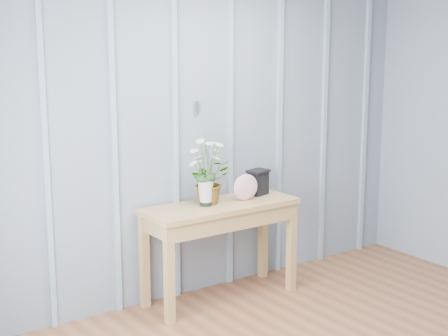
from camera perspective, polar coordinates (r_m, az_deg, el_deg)
room_shell at (r=4.13m, az=8.47°, el=10.74°), size 4.00×4.50×2.50m
sideboard at (r=5.16m, az=-0.32°, el=-4.20°), size 1.20×0.45×0.75m
daisy_vase at (r=5.00m, az=-1.54°, el=0.66°), size 0.39×0.29×0.55m
spider_plant at (r=5.11m, az=-1.23°, el=-1.13°), size 0.31×0.28×0.33m
felt_disc_vessel at (r=5.21m, az=1.80°, el=-1.62°), size 0.21×0.09×0.20m
carved_box at (r=5.39m, az=2.85°, el=-1.17°), size 0.19×0.16×0.20m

